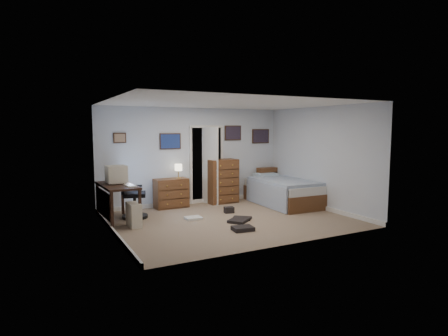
{
  "coord_description": "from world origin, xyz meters",
  "views": [
    {
      "loc": [
        -3.8,
        -7.0,
        1.98
      ],
      "look_at": [
        0.0,
        0.3,
        1.1
      ],
      "focal_mm": 30.0,
      "sensor_mm": 36.0,
      "label": 1
    }
  ],
  "objects_px": {
    "computer_desk": "(113,193)",
    "bed": "(282,191)",
    "tall_dresser": "(222,181)",
    "low_dresser": "(171,193)",
    "office_chair": "(131,198)"
  },
  "relations": [
    {
      "from": "computer_desk",
      "to": "low_dresser",
      "type": "distance_m",
      "value": 1.8
    },
    {
      "from": "office_chair",
      "to": "bed",
      "type": "bearing_deg",
      "value": 12.23
    },
    {
      "from": "tall_dresser",
      "to": "computer_desk",
      "type": "bearing_deg",
      "value": -167.45
    },
    {
      "from": "office_chair",
      "to": "low_dresser",
      "type": "bearing_deg",
      "value": 46.0
    },
    {
      "from": "tall_dresser",
      "to": "office_chair",
      "type": "bearing_deg",
      "value": -168.96
    },
    {
      "from": "office_chair",
      "to": "low_dresser",
      "type": "distance_m",
      "value": 1.32
    },
    {
      "from": "low_dresser",
      "to": "bed",
      "type": "relative_size",
      "value": 0.36
    },
    {
      "from": "computer_desk",
      "to": "tall_dresser",
      "type": "bearing_deg",
      "value": 12.54
    },
    {
      "from": "office_chair",
      "to": "tall_dresser",
      "type": "relative_size",
      "value": 1.0
    },
    {
      "from": "computer_desk",
      "to": "low_dresser",
      "type": "xyz_separation_m",
      "value": [
        1.58,
        0.84,
        -0.25
      ]
    },
    {
      "from": "bed",
      "to": "low_dresser",
      "type": "bearing_deg",
      "value": 163.07
    },
    {
      "from": "computer_desk",
      "to": "bed",
      "type": "relative_size",
      "value": 0.63
    },
    {
      "from": "tall_dresser",
      "to": "low_dresser",
      "type": "bearing_deg",
      "value": 176.38
    },
    {
      "from": "low_dresser",
      "to": "tall_dresser",
      "type": "xyz_separation_m",
      "value": [
        1.42,
        -0.02,
        0.21
      ]
    },
    {
      "from": "bed",
      "to": "tall_dresser",
      "type": "bearing_deg",
      "value": 146.82
    }
  ]
}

